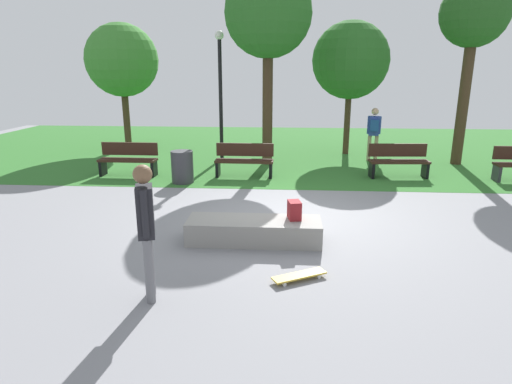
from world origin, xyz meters
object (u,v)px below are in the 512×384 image
park_bench_by_oak (398,160)px  pedestrian_with_backpack (374,129)px  concrete_ledge (254,231)px  tree_broad_elm (268,15)px  skateboard_by_ledge (299,276)px  tree_tall_oak (351,61)px  trash_bin (182,167)px  tree_slender_maple (122,61)px  park_bench_far_right (244,159)px  tree_leaning_ash (474,17)px  park_bench_near_lamppost (129,158)px  backpack_on_ledge (294,210)px  lamp_post (220,83)px  skater_performing_trick (146,222)px

park_bench_by_oak → pedestrian_with_backpack: bearing=97.1°
concrete_ledge → tree_broad_elm: bearing=90.4°
skateboard_by_ledge → pedestrian_with_backpack: 8.98m
tree_tall_oak → trash_bin: bearing=-137.6°
concrete_ledge → tree_slender_maple: (-5.49, 9.13, 3.00)m
tree_tall_oak → pedestrian_with_backpack: 2.55m
concrete_ledge → park_bench_by_oak: park_bench_by_oak is taller
park_bench_far_right → pedestrian_with_backpack: (3.96, 2.43, 0.54)m
tree_leaning_ash → park_bench_near_lamppost: bearing=-167.4°
concrete_ledge → park_bench_near_lamppost: (-3.86, 4.64, 0.28)m
trash_bin → park_bench_far_right: bearing=26.8°
backpack_on_ledge → pedestrian_with_backpack: 7.57m
lamp_post → pedestrian_with_backpack: size_ratio=2.37×
skater_performing_trick → skateboard_by_ledge: skater_performing_trick is taller
skater_performing_trick → park_bench_far_right: bearing=84.9°
park_bench_far_right → park_bench_by_oak: same height
park_bench_far_right → tree_slender_maple: 7.13m
concrete_ledge → skateboard_by_ledge: concrete_ledge is taller
park_bench_by_oak → tree_broad_elm: (-3.68, 1.53, 3.92)m
park_bench_by_oak → pedestrian_with_backpack: (-0.28, 2.22, 0.54)m
skateboard_by_ledge → tree_slender_maple: tree_slender_maple is taller
skateboard_by_ledge → backpack_on_ledge: bearing=92.1°
tree_slender_maple → pedestrian_with_backpack: bearing=-12.6°
park_bench_by_oak → trash_bin: park_bench_by_oak is taller
skater_performing_trick → tree_tall_oak: 11.25m
park_bench_by_oak → backpack_on_ledge: bearing=-121.3°
skateboard_by_ledge → tree_leaning_ash: 10.60m
skateboard_by_ledge → tree_tall_oak: bearing=78.8°
tree_tall_oak → skater_performing_trick: bearing=-110.4°
park_bench_far_right → pedestrian_with_backpack: size_ratio=0.94×
trash_bin → park_bench_near_lamppost: bearing=157.2°
tree_leaning_ash → concrete_ledge: bearing=-130.9°
tree_slender_maple → trash_bin: 6.77m
concrete_ledge → trash_bin: size_ratio=2.72×
tree_slender_maple → pedestrian_with_backpack: tree_slender_maple is taller
skateboard_by_ledge → park_bench_far_right: park_bench_far_right is taller
concrete_ledge → park_bench_far_right: 4.77m
skateboard_by_ledge → park_bench_by_oak: size_ratio=0.49×
backpack_on_ledge → pedestrian_with_backpack: bearing=-32.0°
concrete_ledge → tree_leaning_ash: bearing=49.1°
park_bench_by_oak → tree_tall_oak: (-0.98, 3.41, 2.69)m
lamp_post → trash_bin: lamp_post is taller
skateboard_by_ledge → concrete_ledge: bearing=118.2°
concrete_ledge → backpack_on_ledge: 0.78m
concrete_ledge → tree_tall_oak: bearing=72.3°
concrete_ledge → tree_broad_elm: tree_broad_elm is taller
skateboard_by_ledge → tree_slender_maple: 12.62m
skater_performing_trick → tree_leaning_ash: (7.12, 8.85, 3.29)m
park_bench_far_right → concrete_ledge: bearing=-82.7°
park_bench_far_right → park_bench_near_lamppost: 3.25m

